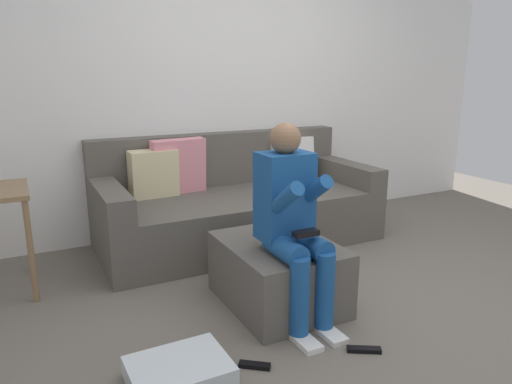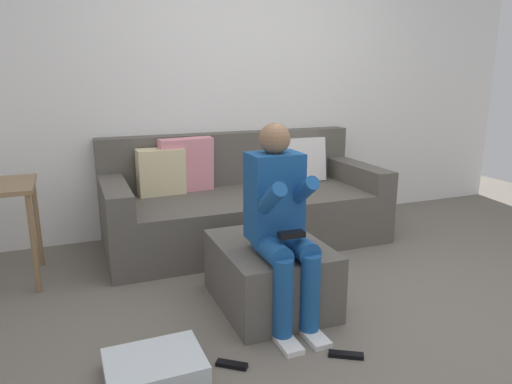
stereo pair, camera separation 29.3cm
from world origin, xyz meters
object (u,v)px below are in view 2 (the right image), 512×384
(couch_sectional, at_px, (242,204))
(ottoman, at_px, (270,274))
(person_seated, at_px, (280,218))
(remote_near_ottoman, at_px, (346,355))
(storage_bin, at_px, (155,368))
(remote_by_storage_bin, at_px, (232,365))

(couch_sectional, height_order, ottoman, couch_sectional)
(couch_sectional, relative_size, ottoman, 2.91)
(couch_sectional, bearing_deg, person_seated, -101.03)
(person_seated, distance_m, remote_near_ottoman, 0.77)
(ottoman, height_order, storage_bin, ottoman)
(couch_sectional, bearing_deg, remote_by_storage_bin, -111.66)
(ottoman, relative_size, person_seated, 0.69)
(ottoman, bearing_deg, remote_near_ottoman, -78.69)
(person_seated, bearing_deg, remote_by_storage_bin, -139.91)
(couch_sectional, xyz_separation_m, person_seated, (-0.26, -1.33, 0.30))
(couch_sectional, relative_size, person_seated, 2.02)
(ottoman, relative_size, remote_by_storage_bin, 5.02)
(storage_bin, xyz_separation_m, remote_near_ottoman, (0.91, -0.19, -0.04))
(person_seated, xyz_separation_m, remote_near_ottoman, (0.15, -0.47, -0.59))
(couch_sectional, bearing_deg, ottoman, -101.88)
(storage_bin, height_order, remote_by_storage_bin, storage_bin)
(person_seated, height_order, storage_bin, person_seated)
(person_seated, distance_m, remote_by_storage_bin, 0.79)
(storage_bin, relative_size, remote_near_ottoman, 2.58)
(ottoman, distance_m, remote_near_ottoman, 0.70)
(storage_bin, bearing_deg, couch_sectional, 57.75)
(remote_by_storage_bin, bearing_deg, couch_sectional, 105.70)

